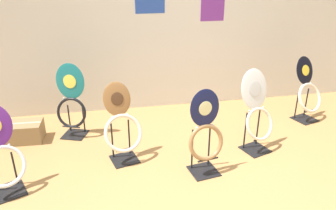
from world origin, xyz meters
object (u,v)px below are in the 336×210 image
at_px(storage_box, 23,132).
at_px(toilet_seat_display_purple_note, 0,155).
at_px(toilet_seat_display_teal_sax, 71,104).
at_px(toilet_seat_display_white_plain, 257,111).
at_px(toilet_seat_display_jazz_black, 308,91).
at_px(toilet_seat_display_woodgrain, 122,126).
at_px(toilet_seat_display_navy_moon, 205,136).

bearing_deg(storage_box, toilet_seat_display_purple_note, -87.42).
distance_m(toilet_seat_display_teal_sax, storage_box, 0.68).
bearing_deg(toilet_seat_display_purple_note, storage_box, 92.58).
xyz_separation_m(toilet_seat_display_purple_note, toilet_seat_display_teal_sax, (0.56, 1.02, 0.03)).
bearing_deg(toilet_seat_display_teal_sax, toilet_seat_display_purple_note, -118.83).
xyz_separation_m(toilet_seat_display_white_plain, toilet_seat_display_jazz_black, (1.03, 0.60, -0.07)).
distance_m(toilet_seat_display_jazz_black, storage_box, 3.73).
height_order(toilet_seat_display_white_plain, toilet_seat_display_woodgrain, toilet_seat_display_white_plain).
bearing_deg(toilet_seat_display_woodgrain, storage_box, 151.31).
bearing_deg(toilet_seat_display_purple_note, toilet_seat_display_navy_moon, -1.75).
height_order(toilet_seat_display_woodgrain, toilet_seat_display_teal_sax, toilet_seat_display_teal_sax).
relative_size(toilet_seat_display_jazz_black, toilet_seat_display_teal_sax, 0.93).
bearing_deg(toilet_seat_display_jazz_black, toilet_seat_display_woodgrain, -168.00).
height_order(toilet_seat_display_navy_moon, toilet_seat_display_purple_note, toilet_seat_display_navy_moon).
bearing_deg(storage_box, toilet_seat_display_jazz_black, -1.60).
height_order(toilet_seat_display_navy_moon, toilet_seat_display_woodgrain, toilet_seat_display_navy_moon).
relative_size(toilet_seat_display_white_plain, toilet_seat_display_jazz_black, 1.09).
relative_size(toilet_seat_display_woodgrain, toilet_seat_display_jazz_black, 0.99).
height_order(toilet_seat_display_woodgrain, toilet_seat_display_jazz_black, toilet_seat_display_jazz_black).
distance_m(toilet_seat_display_navy_moon, storage_box, 2.27).
xyz_separation_m(toilet_seat_display_teal_sax, storage_box, (-0.61, -0.03, -0.31)).
xyz_separation_m(toilet_seat_display_navy_moon, toilet_seat_display_purple_note, (-1.94, 0.06, -0.03)).
xyz_separation_m(toilet_seat_display_woodgrain, toilet_seat_display_teal_sax, (-0.57, 0.67, 0.02)).
bearing_deg(toilet_seat_display_jazz_black, storage_box, 178.40).
bearing_deg(toilet_seat_display_teal_sax, storage_box, -177.26).
height_order(toilet_seat_display_purple_note, storage_box, toilet_seat_display_purple_note).
height_order(toilet_seat_display_purple_note, toilet_seat_display_jazz_black, toilet_seat_display_jazz_black).
height_order(toilet_seat_display_purple_note, toilet_seat_display_teal_sax, toilet_seat_display_teal_sax).
distance_m(toilet_seat_display_white_plain, toilet_seat_display_navy_moon, 0.79).
xyz_separation_m(toilet_seat_display_white_plain, toilet_seat_display_navy_moon, (-0.70, -0.34, -0.06)).
xyz_separation_m(toilet_seat_display_white_plain, storage_box, (-2.69, 0.71, -0.37)).
bearing_deg(toilet_seat_display_jazz_black, toilet_seat_display_purple_note, -166.40).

